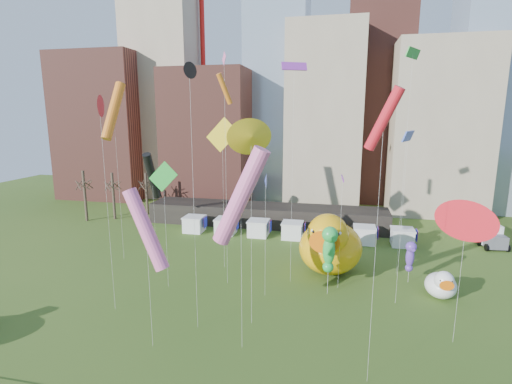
% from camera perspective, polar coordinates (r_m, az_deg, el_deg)
% --- Properties ---
extents(skyline, '(101.00, 23.00, 68.00)m').
position_cam_1_polar(skyline, '(78.43, 8.94, 14.10)').
color(skyline, brown).
rests_on(skyline, ground).
extents(pavilion, '(38.00, 6.00, 3.20)m').
position_cam_1_polar(pavilion, '(62.24, 1.51, -3.45)').
color(pavilion, black).
rests_on(pavilion, ground).
extents(vendor_tents, '(33.24, 2.80, 2.40)m').
position_cam_1_polar(vendor_tents, '(55.94, 5.42, -5.75)').
color(vendor_tents, white).
rests_on(vendor_tents, ground).
extents(bare_trees, '(8.44, 6.44, 8.50)m').
position_cam_1_polar(bare_trees, '(70.06, -20.24, -0.46)').
color(bare_trees, '#382B21').
rests_on(bare_trees, ground).
extents(big_duck, '(7.86, 9.97, 7.38)m').
position_cam_1_polar(big_duck, '(43.81, 10.89, -7.66)').
color(big_duck, '#E3A20B').
rests_on(big_duck, ground).
extents(small_duck, '(2.93, 3.97, 3.07)m').
position_cam_1_polar(small_duck, '(42.27, 25.76, -12.23)').
color(small_duck, white).
rests_on(small_duck, ground).
extents(seahorse_green, '(2.02, 2.27, 6.99)m').
position_cam_1_polar(seahorse_green, '(38.34, 10.77, -7.81)').
color(seahorse_green, silver).
rests_on(seahorse_green, ground).
extents(seahorse_purple, '(1.22, 1.48, 4.59)m').
position_cam_1_polar(seahorse_purple, '(43.85, 21.89, -8.53)').
color(seahorse_purple, silver).
rests_on(seahorse_purple, ground).
extents(box_truck, '(3.30, 7.12, 2.93)m').
position_cam_1_polar(box_truck, '(62.35, 30.93, -5.18)').
color(box_truck, white).
rests_on(box_truck, ground).
extents(kite_0, '(0.91, 1.78, 19.14)m').
position_cam_1_polar(kite_0, '(35.00, -22.18, 11.62)').
color(kite_0, silver).
rests_on(kite_0, ground).
extents(kite_1, '(3.71, 1.69, 12.40)m').
position_cam_1_polar(kite_1, '(29.13, -15.98, -5.37)').
color(kite_1, silver).
rests_on(kite_1, ground).
extents(kite_2, '(1.47, 4.18, 12.45)m').
position_cam_1_polar(kite_2, '(56.77, -15.13, 2.29)').
color(kite_2, silver).
rests_on(kite_2, ground).
extents(kite_3, '(3.06, 0.08, 13.11)m').
position_cam_1_polar(kite_3, '(38.82, -13.58, 2.06)').
color(kite_3, silver).
rests_on(kite_3, ground).
extents(kite_4, '(3.84, 0.43, 17.29)m').
position_cam_1_polar(kite_4, '(42.78, -5.02, 8.26)').
color(kite_4, silver).
rests_on(kite_4, ground).
extents(kite_5, '(0.39, 1.39, 12.18)m').
position_cam_1_polar(kite_5, '(35.82, 1.42, 1.59)').
color(kite_5, silver).
rests_on(kite_5, ground).
extents(kite_6, '(1.51, 1.64, 21.44)m').
position_cam_1_polar(kite_6, '(38.36, -4.69, 14.89)').
color(kite_6, silver).
rests_on(kite_6, ground).
extents(kite_7, '(2.44, 1.47, 22.47)m').
position_cam_1_polar(kite_7, '(38.87, 5.68, 17.68)').
color(kite_7, silver).
rests_on(kite_7, ground).
extents(kite_8, '(2.28, 1.58, 19.18)m').
position_cam_1_polar(kite_8, '(23.94, 18.42, 10.17)').
color(kite_8, silver).
rests_on(kite_8, ground).
extents(kite_9, '(0.90, 1.35, 24.79)m').
position_cam_1_polar(kite_9, '(47.50, -4.72, 17.10)').
color(kite_9, silver).
rests_on(kite_9, ground).
extents(kite_10, '(0.36, 1.21, 21.33)m').
position_cam_1_polar(kite_10, '(29.97, -9.83, 16.87)').
color(kite_10, silver).
rests_on(kite_10, ground).
extents(kite_11, '(1.91, 3.06, 24.07)m').
position_cam_1_polar(kite_11, '(43.84, 22.21, 18.27)').
color(kite_11, silver).
rests_on(kite_11, ground).
extents(kite_12, '(2.17, 2.31, 17.27)m').
position_cam_1_polar(kite_12, '(30.20, -0.74, 8.19)').
color(kite_12, silver).
rests_on(kite_12, ground).
extents(kite_13, '(1.48, 2.96, 16.17)m').
position_cam_1_polar(kite_13, '(36.22, 21.60, 7.57)').
color(kite_13, silver).
rests_on(kite_13, ground).
extents(kite_14, '(1.93, 4.10, 21.32)m').
position_cam_1_polar(kite_14, '(47.99, -20.36, 11.19)').
color(kite_14, silver).
rests_on(kite_14, ground).
extents(kite_15, '(0.34, 1.73, 11.73)m').
position_cam_1_polar(kite_15, '(38.37, 12.71, 1.77)').
color(kite_15, silver).
rests_on(kite_15, ground).
extents(kite_16, '(2.63, 2.26, 11.45)m').
position_cam_1_polar(kite_16, '(32.29, 28.71, -3.70)').
color(kite_16, silver).
rests_on(kite_16, ground).
extents(kite_17, '(4.34, 1.40, 15.49)m').
position_cam_1_polar(kite_17, '(27.23, -2.27, -0.69)').
color(kite_17, silver).
rests_on(kite_17, ground).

